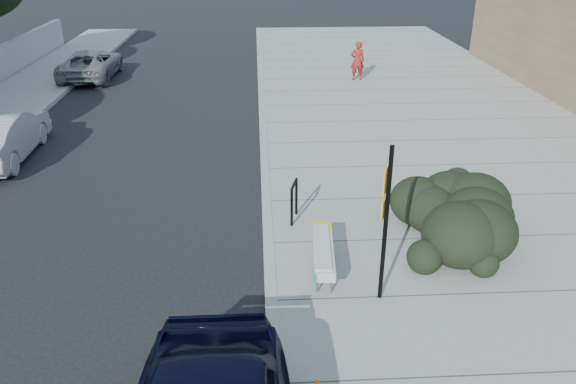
% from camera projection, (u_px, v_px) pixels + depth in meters
% --- Properties ---
extents(ground, '(120.00, 120.00, 0.00)m').
position_uv_depth(ground, '(271.00, 307.00, 9.94)').
color(ground, black).
rests_on(ground, ground).
extents(sidewalk_near, '(11.20, 50.00, 0.15)m').
position_uv_depth(sidewalk_near, '(479.00, 181.00, 14.71)').
color(sidewalk_near, gray).
rests_on(sidewalk_near, ground).
extents(curb_near, '(0.22, 50.00, 0.17)m').
position_uv_depth(curb_near, '(266.00, 186.00, 14.42)').
color(curb_near, '#9E9E99').
rests_on(curb_near, ground).
extents(bench, '(0.54, 1.89, 0.57)m').
position_uv_depth(bench, '(323.00, 250.00, 10.55)').
color(bench, gray).
rests_on(bench, sidewalk_near).
extents(bike_rack, '(0.20, 0.61, 0.91)m').
position_uv_depth(bike_rack, '(294.00, 198.00, 12.39)').
color(bike_rack, black).
rests_on(bike_rack, sidewalk_near).
extents(sign_post, '(0.17, 0.31, 2.87)m').
position_uv_depth(sign_post, '(385.00, 216.00, 9.29)').
color(sign_post, black).
rests_on(sign_post, sidewalk_near).
extents(hedge, '(3.22, 4.35, 1.47)m').
position_uv_depth(hedge, '(446.00, 196.00, 12.02)').
color(hedge, black).
rests_on(hedge, sidewalk_near).
extents(wagon_silver, '(1.64, 4.31, 1.40)m').
position_uv_depth(wagon_silver, '(2.00, 136.00, 16.06)').
color(wagon_silver, silver).
rests_on(wagon_silver, ground).
extents(suv_silver, '(2.14, 4.57, 1.26)m').
position_uv_depth(suv_silver, '(91.00, 64.00, 24.90)').
color(suv_silver, gray).
rests_on(suv_silver, ground).
extents(pedestrian, '(0.60, 0.40, 1.64)m').
position_uv_depth(pedestrian, '(357.00, 61.00, 23.93)').
color(pedestrian, maroon).
rests_on(pedestrian, sidewalk_near).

